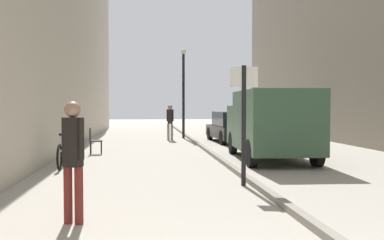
{
  "coord_description": "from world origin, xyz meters",
  "views": [
    {
      "loc": [
        -0.78,
        -2.5,
        1.73
      ],
      "look_at": [
        1.16,
        14.54,
        1.15
      ],
      "focal_mm": 39.33,
      "sensor_mm": 36.0,
      "label": 1
    }
  ],
  "objects_px": {
    "pedestrian_mid_block": "(73,153)",
    "lamp_post": "(183,87)",
    "delivery_van": "(270,123)",
    "pedestrian_main_foreground": "(170,120)",
    "parked_car": "(232,127)",
    "cafe_chair_near_window": "(93,139)",
    "bicycle_leaning": "(63,154)",
    "street_sign_post": "(244,115)"
  },
  "relations": [
    {
      "from": "pedestrian_mid_block",
      "to": "lamp_post",
      "type": "bearing_deg",
      "value": 101.38
    },
    {
      "from": "delivery_van",
      "to": "lamp_post",
      "type": "bearing_deg",
      "value": 104.75
    },
    {
      "from": "pedestrian_main_foreground",
      "to": "parked_car",
      "type": "relative_size",
      "value": 0.42
    },
    {
      "from": "pedestrian_mid_block",
      "to": "delivery_van",
      "type": "bearing_deg",
      "value": 75.68
    },
    {
      "from": "pedestrian_main_foreground",
      "to": "cafe_chair_near_window",
      "type": "relative_size",
      "value": 1.9
    },
    {
      "from": "bicycle_leaning",
      "to": "cafe_chair_near_window",
      "type": "relative_size",
      "value": 1.88
    },
    {
      "from": "bicycle_leaning",
      "to": "cafe_chair_near_window",
      "type": "bearing_deg",
      "value": 80.35
    },
    {
      "from": "street_sign_post",
      "to": "pedestrian_mid_block",
      "type": "bearing_deg",
      "value": 51.47
    },
    {
      "from": "parked_car",
      "to": "bicycle_leaning",
      "type": "xyz_separation_m",
      "value": [
        -6.48,
        -7.74,
        -0.33
      ]
    },
    {
      "from": "lamp_post",
      "to": "cafe_chair_near_window",
      "type": "bearing_deg",
      "value": -119.19
    },
    {
      "from": "pedestrian_mid_block",
      "to": "cafe_chair_near_window",
      "type": "relative_size",
      "value": 1.91
    },
    {
      "from": "street_sign_post",
      "to": "bicycle_leaning",
      "type": "height_order",
      "value": "street_sign_post"
    },
    {
      "from": "pedestrian_mid_block",
      "to": "parked_car",
      "type": "bearing_deg",
      "value": 91.12
    },
    {
      "from": "lamp_post",
      "to": "cafe_chair_near_window",
      "type": "xyz_separation_m",
      "value": [
        -3.91,
        -6.99,
        -2.18
      ]
    },
    {
      "from": "bicycle_leaning",
      "to": "cafe_chair_near_window",
      "type": "distance_m",
      "value": 3.39
    },
    {
      "from": "parked_car",
      "to": "lamp_post",
      "type": "relative_size",
      "value": 0.9
    },
    {
      "from": "delivery_van",
      "to": "bicycle_leaning",
      "type": "bearing_deg",
      "value": -167.62
    },
    {
      "from": "pedestrian_main_foreground",
      "to": "lamp_post",
      "type": "relative_size",
      "value": 0.38
    },
    {
      "from": "pedestrian_main_foreground",
      "to": "bicycle_leaning",
      "type": "xyz_separation_m",
      "value": [
        -3.57,
        -9.11,
        -0.65
      ]
    },
    {
      "from": "lamp_post",
      "to": "parked_car",
      "type": "bearing_deg",
      "value": -50.84
    },
    {
      "from": "parked_car",
      "to": "lamp_post",
      "type": "distance_m",
      "value": 3.91
    },
    {
      "from": "lamp_post",
      "to": "bicycle_leaning",
      "type": "xyz_separation_m",
      "value": [
        -4.36,
        -10.35,
        -2.34
      ]
    },
    {
      "from": "lamp_post",
      "to": "cafe_chair_near_window",
      "type": "height_order",
      "value": "lamp_post"
    },
    {
      "from": "delivery_van",
      "to": "parked_car",
      "type": "relative_size",
      "value": 1.17
    },
    {
      "from": "pedestrian_mid_block",
      "to": "bicycle_leaning",
      "type": "height_order",
      "value": "pedestrian_mid_block"
    },
    {
      "from": "bicycle_leaning",
      "to": "pedestrian_main_foreground",
      "type": "bearing_deg",
      "value": 66.67
    },
    {
      "from": "pedestrian_main_foreground",
      "to": "lamp_post",
      "type": "bearing_deg",
      "value": -113.17
    },
    {
      "from": "delivery_van",
      "to": "bicycle_leaning",
      "type": "height_order",
      "value": "delivery_van"
    },
    {
      "from": "lamp_post",
      "to": "pedestrian_main_foreground",
      "type": "bearing_deg",
      "value": -122.65
    },
    {
      "from": "parked_car",
      "to": "street_sign_post",
      "type": "distance_m",
      "value": 11.12
    },
    {
      "from": "delivery_van",
      "to": "lamp_post",
      "type": "height_order",
      "value": "lamp_post"
    },
    {
      "from": "cafe_chair_near_window",
      "to": "lamp_post",
      "type": "bearing_deg",
      "value": 147.68
    },
    {
      "from": "pedestrian_mid_block",
      "to": "bicycle_leaning",
      "type": "xyz_separation_m",
      "value": [
        -1.24,
        5.75,
        -0.66
      ]
    },
    {
      "from": "parked_car",
      "to": "cafe_chair_near_window",
      "type": "relative_size",
      "value": 4.54
    },
    {
      "from": "pedestrian_mid_block",
      "to": "bicycle_leaning",
      "type": "distance_m",
      "value": 5.92
    },
    {
      "from": "pedestrian_main_foreground",
      "to": "street_sign_post",
      "type": "relative_size",
      "value": 0.69
    },
    {
      "from": "parked_car",
      "to": "street_sign_post",
      "type": "height_order",
      "value": "street_sign_post"
    },
    {
      "from": "parked_car",
      "to": "cafe_chair_near_window",
      "type": "xyz_separation_m",
      "value": [
        -6.03,
        -4.39,
        -0.17
      ]
    },
    {
      "from": "pedestrian_mid_block",
      "to": "lamp_post",
      "type": "xyz_separation_m",
      "value": [
        3.12,
        16.1,
        1.68
      ]
    },
    {
      "from": "street_sign_post",
      "to": "delivery_van",
      "type": "bearing_deg",
      "value": -102.13
    },
    {
      "from": "pedestrian_mid_block",
      "to": "delivery_van",
      "type": "xyz_separation_m",
      "value": [
        5.05,
        6.79,
        0.16
      ]
    },
    {
      "from": "lamp_post",
      "to": "bicycle_leaning",
      "type": "bearing_deg",
      "value": -112.85
    }
  ]
}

